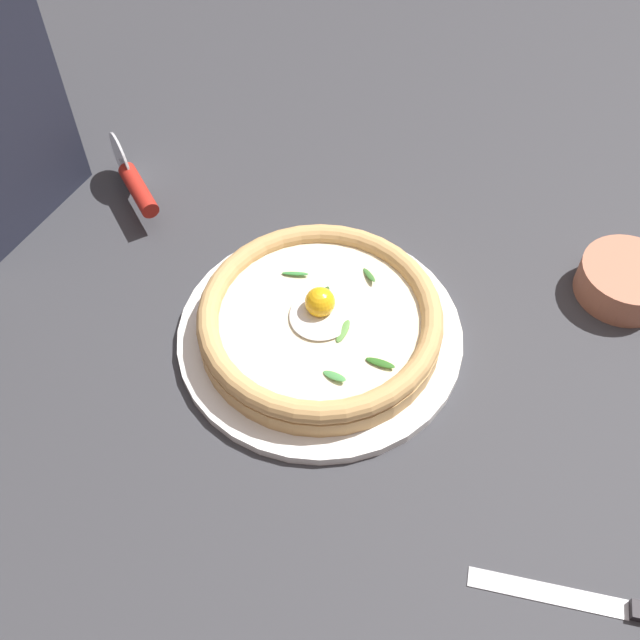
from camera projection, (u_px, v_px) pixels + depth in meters
The scene contains 6 objects.
ground_plane at pixel (323, 326), 0.86m from camera, with size 2.40×2.40×0.03m, color #36373B.
pizza_plate at pixel (320, 334), 0.82m from camera, with size 0.32×0.32×0.01m, color white.
pizza at pixel (320, 320), 0.80m from camera, with size 0.27×0.27×0.06m.
side_bowl at pixel (625, 280), 0.85m from camera, with size 0.11×0.11×0.04m, color #BA7255.
pizza_cutter at pixel (133, 181), 0.93m from camera, with size 0.08×0.13×0.07m.
table_knife at pixel (636, 611), 0.64m from camera, with size 0.10×0.21×0.01m.
Camera 1 is at (-0.43, -0.29, 0.67)m, focal length 41.45 mm.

